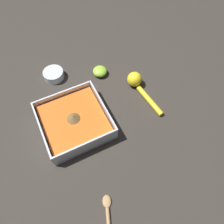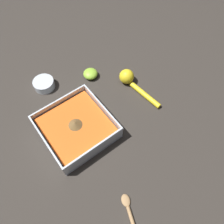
{
  "view_description": "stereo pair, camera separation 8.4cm",
  "coord_description": "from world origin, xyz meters",
  "px_view_note": "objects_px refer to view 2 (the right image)",
  "views": [
    {
      "loc": [
        -0.43,
        0.08,
        0.75
      ],
      "look_at": [
        -0.04,
        -0.12,
        0.03
      ],
      "focal_mm": 35.0,
      "sensor_mm": 36.0,
      "label": 1
    },
    {
      "loc": [
        -0.39,
        0.15,
        0.75
      ],
      "look_at": [
        -0.04,
        -0.12,
        0.03
      ],
      "focal_mm": 35.0,
      "sensor_mm": 36.0,
      "label": 2
    }
  ],
  "objects_px": {
    "lemon_squeezer": "(131,80)",
    "lemon_half": "(90,74)",
    "square_dish": "(76,128)",
    "spice_bowl": "(44,84)"
  },
  "relations": [
    {
      "from": "lemon_squeezer",
      "to": "lemon_half",
      "type": "height_order",
      "value": "lemon_squeezer"
    },
    {
      "from": "lemon_squeezer",
      "to": "square_dish",
      "type": "bearing_deg",
      "value": 94.12
    },
    {
      "from": "square_dish",
      "to": "lemon_half",
      "type": "xyz_separation_m",
      "value": [
        0.19,
        -0.19,
        -0.01
      ]
    },
    {
      "from": "lemon_squeezer",
      "to": "spice_bowl",
      "type": "bearing_deg",
      "value": 49.08
    },
    {
      "from": "spice_bowl",
      "to": "lemon_half",
      "type": "height_order",
      "value": "same"
    },
    {
      "from": "square_dish",
      "to": "lemon_squeezer",
      "type": "relative_size",
      "value": 1.11
    },
    {
      "from": "lemon_squeezer",
      "to": "lemon_half",
      "type": "distance_m",
      "value": 0.18
    },
    {
      "from": "spice_bowl",
      "to": "lemon_squeezer",
      "type": "height_order",
      "value": "lemon_squeezer"
    },
    {
      "from": "spice_bowl",
      "to": "lemon_half",
      "type": "bearing_deg",
      "value": -110.83
    },
    {
      "from": "square_dish",
      "to": "spice_bowl",
      "type": "relative_size",
      "value": 2.8
    }
  ]
}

